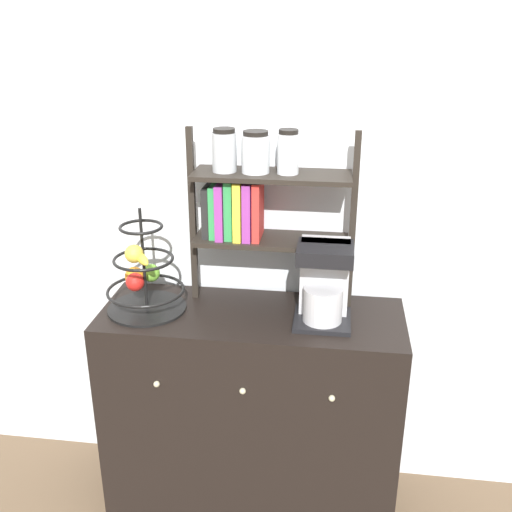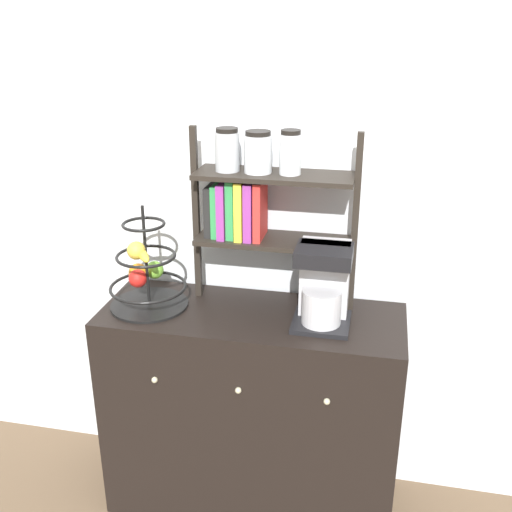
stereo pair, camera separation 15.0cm
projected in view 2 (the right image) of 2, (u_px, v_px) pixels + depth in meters
wall_back at (265, 197)px, 2.40m from camera, size 7.00×0.05×2.60m
sideboard at (252, 411)px, 2.48m from camera, size 1.17×0.46×0.91m
coffee_maker at (323, 285)px, 2.19m from camera, size 0.21×0.21×0.31m
fruit_stand at (146, 275)px, 2.33m from camera, size 0.31×0.31×0.41m
shelf_hutch at (254, 195)px, 2.26m from camera, size 0.64×0.20×0.69m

